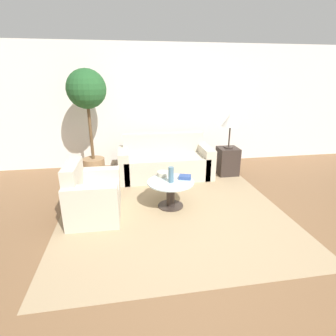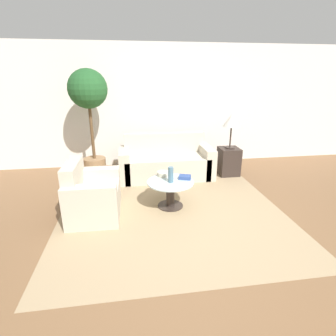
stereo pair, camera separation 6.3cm
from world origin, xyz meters
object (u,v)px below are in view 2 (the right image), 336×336
object	(u,v)px
armchair	(90,197)
vase	(171,175)
sofa_main	(166,163)
potted_plant	(89,102)
coffee_table	(170,190)
book_stack	(185,177)
table_lamp	(232,121)
bowl	(163,174)

from	to	relation	value
armchair	vase	world-z (taller)	armchair
sofa_main	potted_plant	size ratio (longest dim) A/B	0.89
coffee_table	book_stack	bearing A→B (deg)	18.05
table_lamp	bowl	xyz separation A→B (m)	(-1.47, -0.97, -0.65)
coffee_table	sofa_main	bearing A→B (deg)	85.00
sofa_main	vase	xyz separation A→B (m)	(-0.11, -1.34, 0.25)
potted_plant	vase	world-z (taller)	potted_plant
table_lamp	sofa_main	bearing A→B (deg)	175.75
armchair	bowl	distance (m)	1.17
armchair	book_stack	bearing A→B (deg)	-82.03
table_lamp	vase	size ratio (longest dim) A/B	2.91
sofa_main	table_lamp	xyz separation A→B (m)	(1.28, -0.10, 0.82)
coffee_table	vase	distance (m)	0.27
armchair	vase	xyz separation A→B (m)	(1.18, 0.07, 0.25)
vase	coffee_table	bearing A→B (deg)	92.30
sofa_main	book_stack	xyz separation A→B (m)	(0.12, -1.24, 0.16)
table_lamp	potted_plant	distance (m)	2.74
table_lamp	armchair	bearing A→B (deg)	-152.85
table_lamp	coffee_table	bearing A→B (deg)	-138.79
table_lamp	vase	world-z (taller)	table_lamp
book_stack	potted_plant	bearing A→B (deg)	154.38
bowl	book_stack	distance (m)	0.36
potted_plant	bowl	world-z (taller)	potted_plant
armchair	book_stack	world-z (taller)	armchair
sofa_main	vase	bearing A→B (deg)	-94.88
armchair	coffee_table	world-z (taller)	armchair
potted_plant	book_stack	distance (m)	2.36
vase	bowl	distance (m)	0.30
sofa_main	book_stack	world-z (taller)	sofa_main
armchair	bowl	bearing A→B (deg)	-71.37
armchair	potted_plant	world-z (taller)	potted_plant
vase	book_stack	bearing A→B (deg)	22.94
potted_plant	bowl	xyz separation A→B (m)	(1.23, -1.29, -1.01)
coffee_table	bowl	size ratio (longest dim) A/B	3.41
sofa_main	potted_plant	world-z (taller)	potted_plant
book_stack	table_lamp	bearing A→B (deg)	62.76
sofa_main	potted_plant	distance (m)	1.86
sofa_main	coffee_table	xyz separation A→B (m)	(-0.12, -1.32, -0.02)
potted_plant	coffee_table	bearing A→B (deg)	-50.01
bowl	vase	bearing A→B (deg)	-75.06
coffee_table	vase	size ratio (longest dim) A/B	3.01
vase	table_lamp	bearing A→B (deg)	41.75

